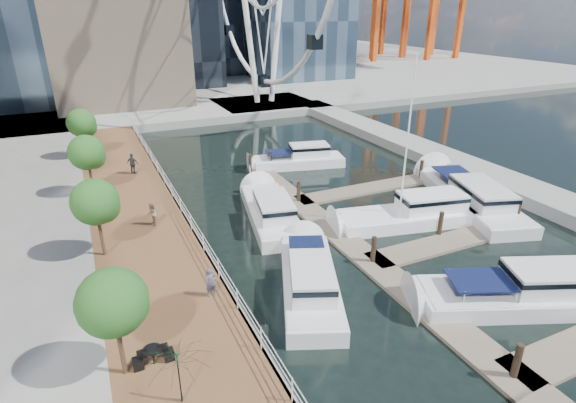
% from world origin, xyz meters
% --- Properties ---
extents(ground, '(520.00, 520.00, 0.00)m').
position_xyz_m(ground, '(0.00, 0.00, 0.00)').
color(ground, black).
rests_on(ground, ground).
extents(boardwalk, '(6.00, 60.00, 1.00)m').
position_xyz_m(boardwalk, '(-9.00, 15.00, 0.50)').
color(boardwalk, brown).
rests_on(boardwalk, ground).
extents(seawall, '(0.25, 60.00, 1.00)m').
position_xyz_m(seawall, '(-6.00, 15.00, 0.50)').
color(seawall, '#595954').
rests_on(seawall, ground).
extents(land_far, '(200.00, 114.00, 1.00)m').
position_xyz_m(land_far, '(0.00, 102.00, 0.50)').
color(land_far, gray).
rests_on(land_far, ground).
extents(breakwater, '(4.00, 60.00, 1.00)m').
position_xyz_m(breakwater, '(20.00, 20.00, 0.50)').
color(breakwater, gray).
rests_on(breakwater, ground).
extents(pier, '(14.00, 12.00, 1.00)m').
position_xyz_m(pier, '(14.00, 52.00, 0.50)').
color(pier, gray).
rests_on(pier, ground).
extents(railing, '(0.10, 60.00, 1.05)m').
position_xyz_m(railing, '(-6.10, 15.00, 1.52)').
color(railing, white).
rests_on(railing, boardwalk).
extents(floating_docks, '(16.00, 34.00, 2.60)m').
position_xyz_m(floating_docks, '(7.97, 9.98, 0.49)').
color(floating_docks, '#6D6051').
rests_on(floating_docks, ground).
extents(street_trees, '(2.60, 42.60, 4.60)m').
position_xyz_m(street_trees, '(-11.40, 14.00, 4.29)').
color(street_trees, '#3F2B1C').
rests_on(street_trees, ground).
extents(yacht_foreground, '(12.10, 7.41, 2.15)m').
position_xyz_m(yacht_foreground, '(7.71, 1.41, 0.00)').
color(yacht_foreground, silver).
rests_on(yacht_foreground, ground).
extents(pedestrian_near, '(0.62, 0.46, 1.54)m').
position_xyz_m(pedestrian_near, '(-6.93, 7.50, 1.77)').
color(pedestrian_near, '#45475C').
rests_on(pedestrian_near, boardwalk).
extents(pedestrian_mid, '(0.71, 0.85, 1.59)m').
position_xyz_m(pedestrian_mid, '(-8.22, 16.68, 1.80)').
color(pedestrian_mid, '#82685A').
rests_on(pedestrian_mid, boardwalk).
extents(pedestrian_far, '(1.09, 1.00, 1.79)m').
position_xyz_m(pedestrian_far, '(-8.01, 27.48, 1.90)').
color(pedestrian_far, '#2E313A').
rests_on(pedestrian_far, boardwalk).
extents(moored_yachts, '(23.68, 39.85, 11.50)m').
position_xyz_m(moored_yachts, '(7.73, 11.56, 0.00)').
color(moored_yachts, white).
rests_on(moored_yachts, ground).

